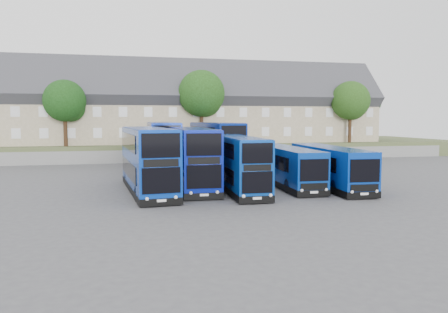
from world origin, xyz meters
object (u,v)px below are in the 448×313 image
at_px(tree_east, 351,102).
at_px(tree_mid, 202,95).
at_px(dd_front_mid, 193,159).
at_px(tree_far, 364,102).
at_px(tree_west, 66,102).
at_px(coach_east_a, 287,167).
at_px(dd_front_left, 148,161).

bearing_deg(tree_east, tree_mid, 178.57).
bearing_deg(tree_east, dd_front_mid, -139.78).
bearing_deg(tree_east, tree_far, 49.40).
bearing_deg(tree_west, coach_east_a, -49.09).
relative_size(tree_east, tree_far, 0.94).
bearing_deg(tree_far, tree_west, -170.54).
distance_m(tree_mid, tree_far, 26.80).
xyz_separation_m(tree_mid, tree_far, (26.00, 6.50, -0.34)).
xyz_separation_m(dd_front_mid, tree_east, (24.58, 20.79, 5.20)).
relative_size(tree_mid, tree_east, 1.12).
xyz_separation_m(dd_front_mid, tree_mid, (4.58, 21.29, 5.88)).
distance_m(tree_west, tree_mid, 16.04).
height_order(tree_mid, tree_far, tree_mid).
bearing_deg(tree_west, tree_east, 0.00).
distance_m(dd_front_mid, tree_mid, 22.55).
distance_m(tree_west, tree_far, 42.58).
xyz_separation_m(dd_front_left, tree_east, (28.00, 22.04, 5.17)).
bearing_deg(coach_east_a, tree_far, 52.50).
bearing_deg(tree_west, dd_front_left, -70.04).
height_order(dd_front_left, tree_mid, tree_mid).
xyz_separation_m(dd_front_left, coach_east_a, (10.64, 0.52, -0.76)).
bearing_deg(dd_front_left, tree_east, 33.39).
relative_size(dd_front_mid, tree_far, 1.30).
relative_size(dd_front_left, tree_east, 1.42).
bearing_deg(tree_far, tree_east, -130.60).
distance_m(dd_front_left, dd_front_mid, 3.64).
height_order(dd_front_left, tree_far, tree_far).
bearing_deg(tree_far, dd_front_mid, -137.74).
height_order(dd_front_mid, coach_east_a, dd_front_mid).
bearing_deg(dd_front_mid, tree_west, 120.37).
relative_size(dd_front_mid, coach_east_a, 1.02).
bearing_deg(dd_front_left, tree_west, 105.14).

